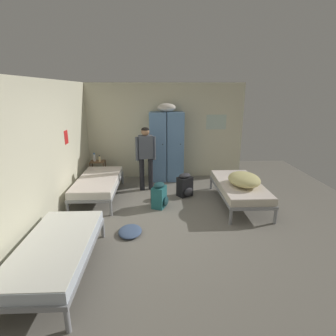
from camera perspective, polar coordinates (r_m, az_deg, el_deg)
ground_plane at (r=5.22m, az=0.12°, el=-10.88°), size 8.45×8.45×0.00m
room_backdrop at (r=6.02m, az=-11.63°, el=5.57°), size 4.34×5.34×2.59m
locker_bank at (r=7.14m, az=-0.32°, el=4.94°), size 0.90×0.55×2.07m
shelf_unit at (r=7.37m, az=-14.84°, el=-0.26°), size 0.38×0.30×0.57m
bed_right at (r=5.93m, az=15.11°, el=-4.03°), size 0.90×1.90×0.49m
bed_left_rear at (r=6.24m, az=-14.80°, el=-2.97°), size 0.90×1.90×0.49m
bed_left_front at (r=3.94m, az=-23.02°, el=-15.80°), size 0.90×1.90×0.49m
bedding_heap at (r=5.70m, az=16.09°, el=-2.36°), size 0.64×0.81×0.26m
person_traveler at (r=6.41m, az=-4.81°, el=3.27°), size 0.49×0.25×1.56m
water_bottle at (r=7.32m, az=-15.60°, el=2.20°), size 0.07×0.07×0.22m
lotion_bottle at (r=7.24m, az=-14.54°, el=1.95°), size 0.06×0.06×0.17m
backpack_teal at (r=5.60m, az=-1.83°, el=-5.98°), size 0.40×0.38×0.55m
backpack_black at (r=6.19m, az=3.69°, el=-3.78°), size 0.40×0.41×0.55m
clothes_pile_denim at (r=4.77m, az=-8.17°, el=-13.35°), size 0.41×0.51×0.08m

